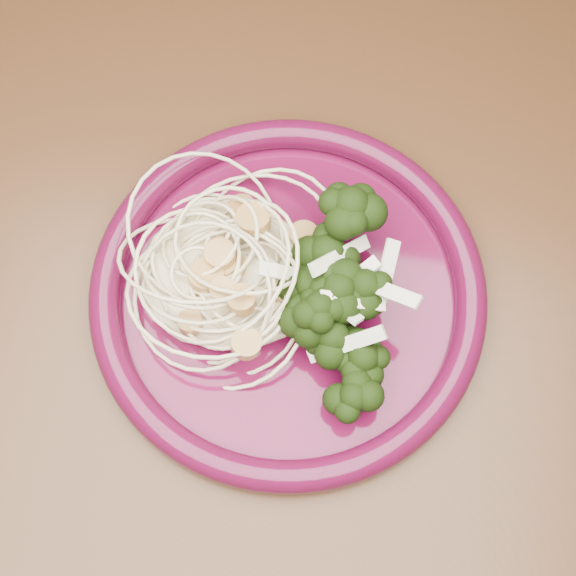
% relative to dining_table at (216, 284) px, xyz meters
% --- Properties ---
extents(dining_table, '(1.20, 0.80, 0.75)m').
position_rel_dining_table_xyz_m(dining_table, '(0.00, 0.00, 0.00)').
color(dining_table, '#472814').
rests_on(dining_table, ground).
extents(dinner_plate, '(0.35, 0.35, 0.03)m').
position_rel_dining_table_xyz_m(dinner_plate, '(0.08, -0.04, 0.11)').
color(dinner_plate, '#4D0927').
rests_on(dinner_plate, dining_table).
extents(spaghetti_pile, '(0.16, 0.14, 0.03)m').
position_rel_dining_table_xyz_m(spaghetti_pile, '(0.03, -0.03, 0.12)').
color(spaghetti_pile, beige).
rests_on(spaghetti_pile, dinner_plate).
extents(scallop_cluster, '(0.15, 0.15, 0.05)m').
position_rel_dining_table_xyz_m(scallop_cluster, '(0.03, -0.03, 0.16)').
color(scallop_cluster, tan).
rests_on(scallop_cluster, spaghetti_pile).
extents(broccoli_pile, '(0.11, 0.17, 0.05)m').
position_rel_dining_table_xyz_m(broccoli_pile, '(0.13, -0.05, 0.13)').
color(broccoli_pile, black).
rests_on(broccoli_pile, dinner_plate).
extents(onion_garnish, '(0.08, 0.11, 0.06)m').
position_rel_dining_table_xyz_m(onion_garnish, '(0.13, -0.05, 0.17)').
color(onion_garnish, beige).
rests_on(onion_garnish, broccoli_pile).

